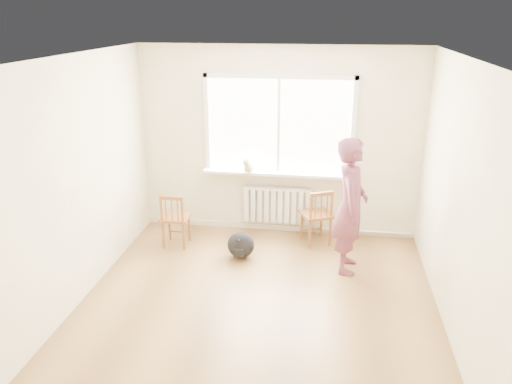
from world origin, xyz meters
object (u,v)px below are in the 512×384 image
at_px(chair_left, 175,220).
at_px(cat, 249,166).
at_px(person, 350,206).
at_px(chair_right, 317,217).
at_px(backpack, 241,245).

bearing_deg(chair_left, cat, -149.23).
distance_m(person, cat, 1.67).
relative_size(chair_right, cat, 2.26).
relative_size(person, backpack, 4.76).
height_order(chair_right, cat, cat).
bearing_deg(backpack, person, -3.77).
bearing_deg(person, chair_left, 85.59).
xyz_separation_m(chair_right, person, (0.41, -0.66, 0.45)).
xyz_separation_m(cat, backpack, (0.02, -0.78, -0.87)).
bearing_deg(person, chair_right, 34.65).
height_order(cat, backpack, cat).
bearing_deg(chair_left, person, 172.31).
height_order(chair_left, cat, cat).
xyz_separation_m(chair_left, cat, (0.95, 0.57, 0.66)).
height_order(chair_left, person, person).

